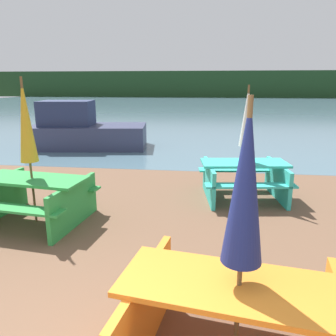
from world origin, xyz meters
TOP-DOWN VIEW (x-y plane):
  - water at (0.00, 32.10)m, footprint 60.00×50.00m
  - far_treeline at (0.00, 52.10)m, footprint 80.00×1.60m
  - picnic_table_orange at (1.28, 1.13)m, footprint 1.96×1.64m
  - picnic_table_green at (-1.73, 3.65)m, footprint 1.85×1.58m
  - picnic_table_teal at (1.73, 5.22)m, footprint 1.79×1.58m
  - umbrella_white at (1.73, 5.22)m, footprint 0.26×0.26m
  - umbrella_navy at (1.28, 1.13)m, footprint 0.29×0.29m
  - umbrella_gold at (-1.73, 3.65)m, footprint 0.27×0.27m
  - boat at (-3.29, 9.86)m, footprint 4.10×2.24m

SIDE VIEW (x-z plane):
  - water at x=0.00m, z-range 0.00..0.00m
  - picnic_table_teal at x=1.73m, z-range 0.08..0.80m
  - picnic_table_green at x=-1.73m, z-range 0.08..0.82m
  - picnic_table_orange at x=1.28m, z-range 0.08..0.85m
  - boat at x=-3.29m, z-range -0.22..1.40m
  - umbrella_navy at x=1.28m, z-range 0.47..2.60m
  - umbrella_white at x=1.73m, z-range 0.50..2.67m
  - umbrella_gold at x=-1.73m, z-range 0.49..2.78m
  - far_treeline at x=0.00m, z-range 0.00..4.00m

